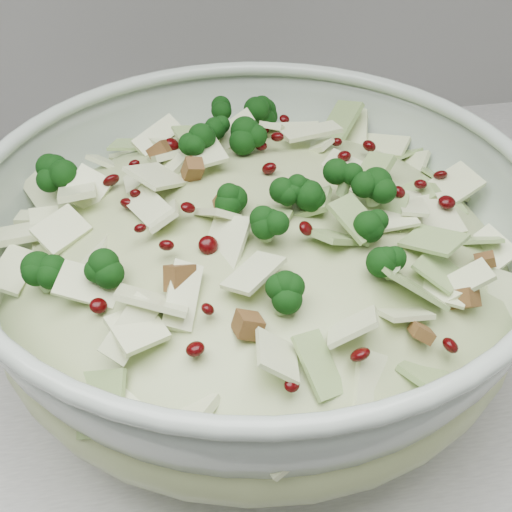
{
  "coord_description": "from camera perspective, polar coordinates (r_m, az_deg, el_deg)",
  "views": [
    {
      "loc": [
        0.25,
        1.21,
        1.32
      ],
      "look_at": [
        0.32,
        1.58,
        1.02
      ],
      "focal_mm": 50.0,
      "sensor_mm": 36.0,
      "label": 1
    }
  ],
  "objects": [
    {
      "name": "mixing_bowl",
      "position": [
        0.52,
        0.04,
        -1.37
      ],
      "size": [
        0.48,
        0.48,
        0.16
      ],
      "rotation": [
        0.0,
        0.0,
        -0.23
      ],
      "color": "#ABBCAD",
      "rests_on": "counter"
    },
    {
      "name": "salad",
      "position": [
        0.5,
        0.04,
        0.87
      ],
      "size": [
        0.5,
        0.5,
        0.16
      ],
      "rotation": [
        0.0,
        0.0,
        -0.45
      ],
      "color": "#B3BD81",
      "rests_on": "mixing_bowl"
    }
  ]
}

